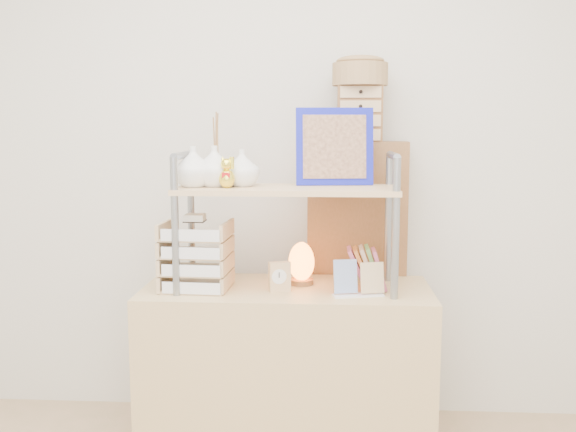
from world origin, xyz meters
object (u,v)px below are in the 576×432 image
at_px(desk, 287,373).
at_px(salt_lamp, 301,263).
at_px(cabinet, 357,285).
at_px(letter_tray, 196,259).

bearing_deg(desk, salt_lamp, 46.85).
distance_m(cabinet, salt_lamp, 0.43).
distance_m(letter_tray, salt_lamp, 0.44).
distance_m(cabinet, letter_tray, 0.82).
height_order(cabinet, letter_tray, cabinet).
relative_size(desk, letter_tray, 3.83).
distance_m(desk, cabinet, 0.57).
xyz_separation_m(desk, cabinet, (0.31, 0.37, 0.30)).
bearing_deg(salt_lamp, cabinet, 50.80).
relative_size(cabinet, salt_lamp, 7.39).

